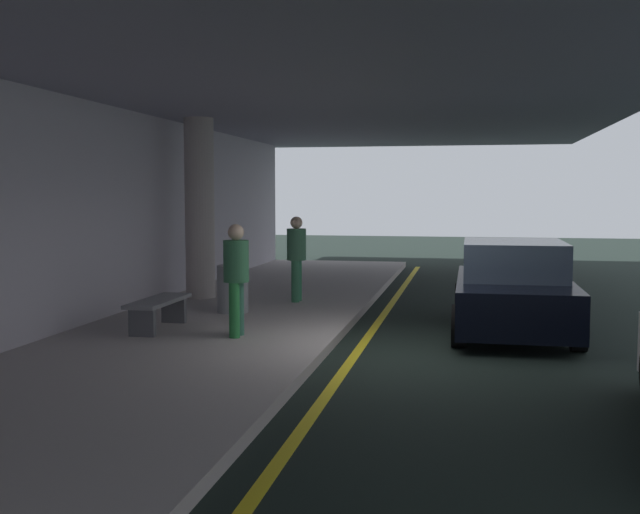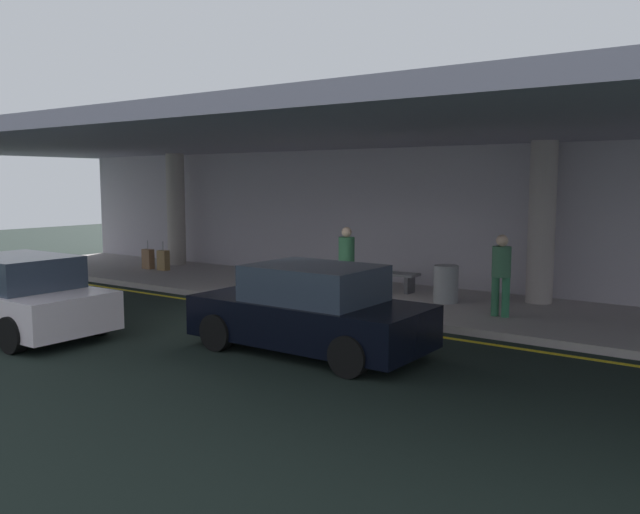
{
  "view_description": "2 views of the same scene",
  "coord_description": "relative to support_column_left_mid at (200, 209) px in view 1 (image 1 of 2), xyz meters",
  "views": [
    {
      "loc": [
        -10.72,
        -0.94,
        2.28
      ],
      "look_at": [
        0.47,
        1.27,
        1.33
      ],
      "focal_mm": 42.73,
      "sensor_mm": 36.0,
      "label": 1
    },
    {
      "loc": [
        8.52,
        -10.5,
        2.9
      ],
      "look_at": [
        -0.76,
        2.51,
        1.06
      ],
      "focal_mm": 36.92,
      "sensor_mm": 36.0,
      "label": 2
    }
  ],
  "objects": [
    {
      "name": "lane_stripe_yellow",
      "position": [
        -4.0,
        -3.83,
        -1.97
      ],
      "size": [
        26.0,
        0.14,
        0.01
      ],
      "primitive_type": "cube",
      "color": "yellow",
      "rests_on": "ground"
    },
    {
      "name": "trash_bin_steel",
      "position": [
        -1.74,
        -1.24,
        -1.4
      ],
      "size": [
        0.56,
        0.56,
        0.85
      ],
      "primitive_type": "cylinder",
      "color": "gray",
      "rests_on": "sidewalk"
    },
    {
      "name": "traveler_with_luggage",
      "position": [
        -3.94,
        -2.0,
        -0.86
      ],
      "size": [
        0.38,
        0.38,
        1.68
      ],
      "rotation": [
        0.0,
        0.0,
        2.43
      ],
      "color": "#257838",
      "rests_on": "sidewalk"
    },
    {
      "name": "car_black",
      "position": [
        -1.98,
        -6.11,
        -1.26
      ],
      "size": [
        4.1,
        1.92,
        1.5
      ],
      "rotation": [
        0.0,
        0.0,
        -0.03
      ],
      "color": "black",
      "rests_on": "ground"
    },
    {
      "name": "sidewalk",
      "position": [
        -4.0,
        -1.36,
        -1.9
      ],
      "size": [
        26.0,
        4.2,
        0.15
      ],
      "primitive_type": "cube",
      "color": "#ABA19F",
      "rests_on": "ground"
    },
    {
      "name": "ceiling_overhang",
      "position": [
        -4.0,
        -1.86,
        1.97
      ],
      "size": [
        28.0,
        13.2,
        0.3
      ],
      "primitive_type": "cube",
      "color": "gray",
      "rests_on": "support_column_far_left"
    },
    {
      "name": "person_waiting_for_ride",
      "position": [
        -0.16,
        -2.05,
        -0.86
      ],
      "size": [
        0.38,
        0.38,
        1.68
      ],
      "rotation": [
        0.0,
        0.0,
        3.87
      ],
      "color": "#2F6A48",
      "rests_on": "sidewalk"
    },
    {
      "name": "ground_plane",
      "position": [
        -4.0,
        -4.46,
        -1.97
      ],
      "size": [
        60.0,
        60.0,
        0.0
      ],
      "primitive_type": "plane",
      "color": "black"
    },
    {
      "name": "support_column_left_mid",
      "position": [
        0.0,
        0.0,
        0.0
      ],
      "size": [
        0.6,
        0.6,
        3.65
      ],
      "primitive_type": "cylinder",
      "color": "#AEA19E",
      "rests_on": "sidewalk"
    },
    {
      "name": "bench_metal",
      "position": [
        -3.61,
        -0.62,
        -1.47
      ],
      "size": [
        1.6,
        0.5,
        0.48
      ],
      "color": "slate",
      "rests_on": "sidewalk"
    },
    {
      "name": "terminal_back_wall",
      "position": [
        -4.0,
        0.89,
        -0.07
      ],
      "size": [
        26.0,
        0.3,
        3.8
      ],
      "primitive_type": "cube",
      "color": "#B4ACB8",
      "rests_on": "ground"
    }
  ]
}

